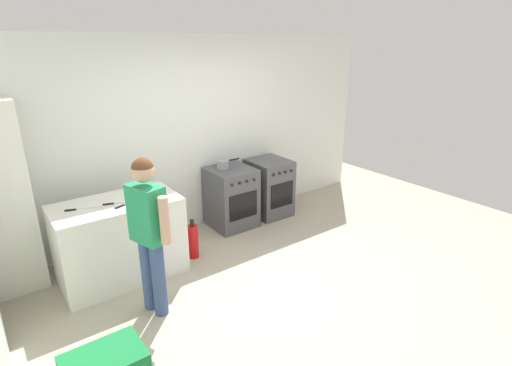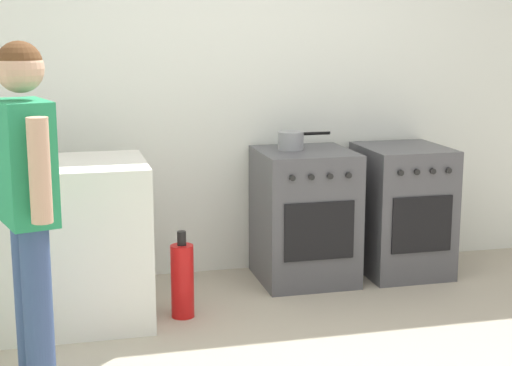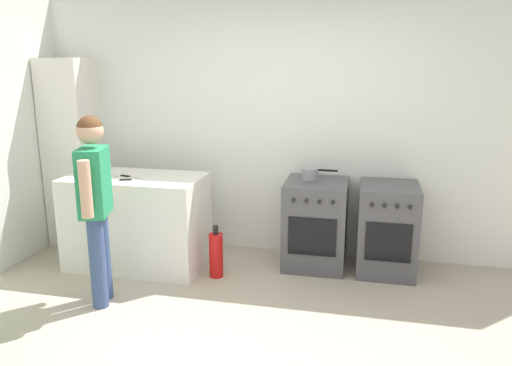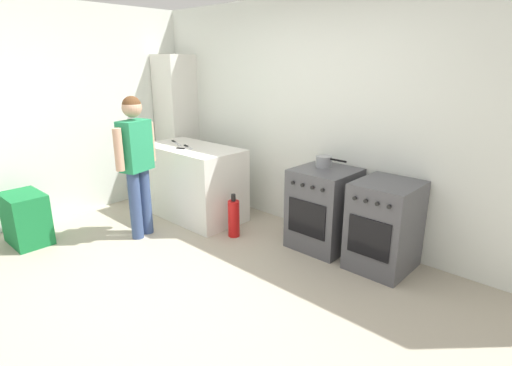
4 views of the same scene
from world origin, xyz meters
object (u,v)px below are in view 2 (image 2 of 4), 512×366
object	(u,v)px
oven_left	(304,216)
knife_utility	(18,165)
person	(27,188)
pot	(291,140)
fire_extinguisher	(182,280)
knife_paring	(27,168)
oven_right	(402,210)

from	to	relation	value
oven_left	knife_utility	xyz separation A→B (m)	(-1.72, -0.42, 0.48)
knife_utility	person	xyz separation A→B (m)	(0.07, -0.75, 0.02)
oven_left	pot	world-z (taller)	pot
person	fire_extinguisher	xyz separation A→B (m)	(0.78, 0.69, -0.71)
pot	knife_utility	distance (m)	1.72
person	knife_paring	bearing A→B (deg)	92.11
oven_right	person	bearing A→B (deg)	-153.37
pot	knife_paring	size ratio (longest dim) A/B	1.67
oven_left	fire_extinguisher	size ratio (longest dim) A/B	1.70
knife_paring	person	xyz separation A→B (m)	(0.02, -0.64, 0.02)
oven_right	pot	distance (m)	0.89
fire_extinguisher	oven_right	bearing A→B (deg)	17.15
oven_left	knife_paring	xyz separation A→B (m)	(-1.68, -0.53, 0.48)
knife_utility	fire_extinguisher	size ratio (longest dim) A/B	0.49
oven_left	oven_right	xyz separation A→B (m)	(0.68, -0.00, -0.00)
knife_paring	knife_utility	distance (m)	0.12
pot	knife_utility	bearing A→B (deg)	-163.41
oven_right	person	xyz separation A→B (m)	(-2.33, -1.17, 0.50)
oven_right	knife_utility	xyz separation A→B (m)	(-2.40, -0.42, 0.48)
fire_extinguisher	person	bearing A→B (deg)	-138.55
oven_right	knife_paring	world-z (taller)	knife_paring
pot	fire_extinguisher	bearing A→B (deg)	-145.50
oven_left	person	world-z (taller)	person
oven_right	fire_extinguisher	xyz separation A→B (m)	(-1.55, -0.48, -0.21)
oven_right	knife_paring	xyz separation A→B (m)	(-2.36, -0.53, 0.48)
oven_right	knife_utility	world-z (taller)	knife_utility
oven_left	pot	size ratio (longest dim) A/B	2.46
pot	knife_paring	xyz separation A→B (m)	(-1.61, -0.60, -0.00)
person	fire_extinguisher	bearing A→B (deg)	41.45
oven_left	knife_utility	bearing A→B (deg)	-166.27
oven_right	knife_utility	bearing A→B (deg)	-170.06
pot	oven_left	bearing A→B (deg)	-45.05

